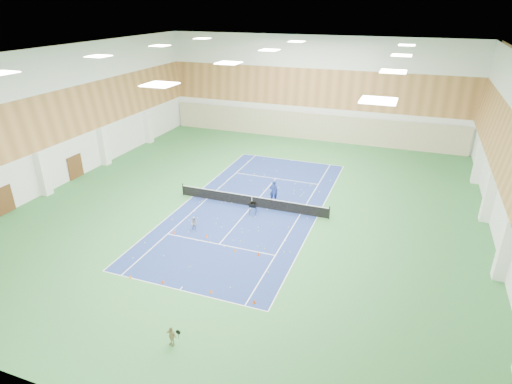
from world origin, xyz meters
TOP-DOWN VIEW (x-y plane):
  - ground at (0.00, 0.00)m, footprint 40.00×40.00m
  - room_shell at (0.00, 0.00)m, footprint 36.00×40.00m
  - wood_cladding at (0.00, 0.00)m, footprint 36.00×40.00m
  - ceiling_light_grid at (0.00, 0.00)m, footprint 21.40×25.40m
  - court_surface at (0.00, 0.00)m, footprint 10.97×23.77m
  - tennis_balls_scatter at (0.00, 0.00)m, footprint 10.57×22.77m
  - tennis_net at (0.00, 0.00)m, footprint 12.80×0.10m
  - back_curtain at (0.00, 19.75)m, footprint 35.40×0.16m
  - door_left_a at (-17.92, -8.00)m, footprint 0.08×1.80m
  - door_left_b at (-17.92, 0.00)m, footprint 0.08×1.80m
  - coach at (1.36, 1.54)m, footprint 0.82×0.69m
  - child_court at (-2.59, -5.15)m, footprint 0.53×0.43m
  - child_apron at (1.82, -15.82)m, footprint 0.67×0.37m
  - ball_cart at (0.56, -1.21)m, footprint 0.64×0.64m
  - cone_svc_a at (-3.74, -6.14)m, footprint 0.20×0.20m
  - cone_svc_b at (-1.28, -5.80)m, footprint 0.22×0.22m
  - cone_svc_c at (1.40, -6.86)m, footprint 0.19×0.19m
  - cone_svc_d at (3.06, -6.76)m, footprint 0.22×0.22m
  - cone_base_a at (-3.42, -11.88)m, footprint 0.18×0.18m
  - cone_base_b at (-1.29, -11.62)m, footprint 0.20×0.20m
  - cone_base_c at (1.84, -11.47)m, footprint 0.21×0.21m
  - cone_base_d at (4.52, -11.46)m, footprint 0.23×0.23m

SIDE VIEW (x-z plane):
  - ground at x=0.00m, z-range 0.00..0.00m
  - court_surface at x=0.00m, z-range 0.00..0.01m
  - tennis_balls_scatter at x=0.00m, z-range 0.01..0.08m
  - cone_base_a at x=-3.42m, z-range 0.00..0.20m
  - cone_svc_c at x=1.40m, z-range 0.00..0.21m
  - cone_svc_a at x=-3.74m, z-range 0.00..0.22m
  - cone_base_b at x=-1.29m, z-range 0.00..0.22m
  - cone_base_c at x=1.84m, z-range 0.00..0.23m
  - cone_svc_d at x=3.06m, z-range 0.00..0.24m
  - cone_svc_b at x=-1.28m, z-range 0.00..0.25m
  - cone_base_d at x=4.52m, z-range 0.00..0.25m
  - ball_cart at x=0.56m, z-range 0.00..0.97m
  - child_court at x=-2.59m, z-range 0.00..1.04m
  - child_apron at x=1.82m, z-range 0.00..1.08m
  - tennis_net at x=0.00m, z-range 0.00..1.10m
  - coach at x=1.36m, z-range 0.00..1.92m
  - door_left_a at x=-17.92m, z-range 0.00..2.20m
  - door_left_b at x=-17.92m, z-range 0.00..2.20m
  - back_curtain at x=0.00m, z-range 0.00..3.20m
  - room_shell at x=0.00m, z-range 0.00..12.00m
  - wood_cladding at x=0.00m, z-range 4.00..12.00m
  - ceiling_light_grid at x=0.00m, z-range 11.89..11.95m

